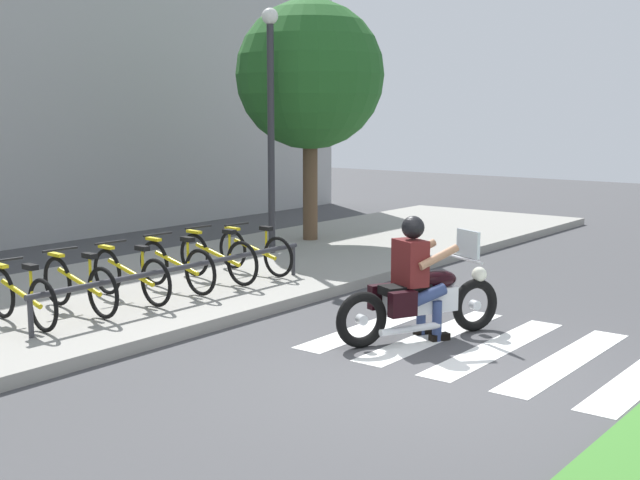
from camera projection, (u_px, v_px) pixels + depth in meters
ground_plane at (430, 380)px, 8.23m from camera, size 48.00×48.00×0.00m
sidewalk at (97, 300)px, 11.36m from camera, size 24.00×4.40×0.15m
crosswalk_stripe_1 at (566, 360)px, 8.87m from camera, size 2.80×0.40×0.01m
crosswalk_stripe_2 at (496, 348)px, 9.35m from camera, size 2.80×0.40×0.01m
crosswalk_stripe_3 at (434, 336)px, 9.84m from camera, size 2.80×0.40×0.01m
crosswalk_stripe_4 at (377, 325)px, 10.32m from camera, size 2.80×0.40×0.01m
motorcycle at (421, 300)px, 9.65m from camera, size 2.03×1.06×1.22m
rider at (416, 269)px, 9.57m from camera, size 0.76×0.70×1.44m
bicycle_0 at (21, 296)px, 9.69m from camera, size 0.48×1.56×0.74m
bicycle_1 at (79, 285)px, 10.31m from camera, size 0.48×1.65×0.76m
bicycle_2 at (131, 275)px, 10.94m from camera, size 0.48×1.69×0.75m
bicycle_3 at (176, 266)px, 11.56m from camera, size 0.48×1.65×0.77m
bicycle_4 at (218, 257)px, 12.18m from camera, size 0.48×1.69×0.78m
bicycle_5 at (255, 251)px, 12.81m from camera, size 0.48×1.61×0.74m
bike_rack at (183, 269)px, 10.90m from camera, size 4.59×0.07×0.49m
street_lamp at (271, 110)px, 14.37m from camera, size 0.28×0.28×4.31m
tree_near_rack at (310, 76)px, 15.75m from camera, size 2.78×2.78×4.65m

